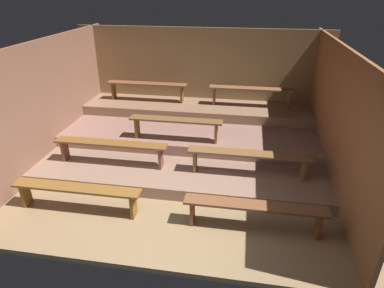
{
  "coord_description": "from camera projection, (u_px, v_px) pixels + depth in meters",
  "views": [
    {
      "loc": [
        1.13,
        -3.39,
        3.34
      ],
      "look_at": [
        0.19,
        2.24,
        0.53
      ],
      "focal_mm": 30.85,
      "sensor_mm": 36.0,
      "label": 1
    }
  ],
  "objects": [
    {
      "name": "ground",
      "position": [
        184.0,
        166.0,
        6.73
      ],
      "size": [
        6.23,
        5.48,
        0.08
      ],
      "primitive_type": "cube",
      "color": "#8B6F4D"
    },
    {
      "name": "wall_back",
      "position": [
        201.0,
        77.0,
        8.29
      ],
      "size": [
        6.23,
        0.06,
        2.39
      ],
      "primitive_type": "cube",
      "color": "olive",
      "rests_on": "ground"
    },
    {
      "name": "wall_left",
      "position": [
        48.0,
        102.0,
        6.59
      ],
      "size": [
        0.06,
        5.48,
        2.39
      ],
      "primitive_type": "cube",
      "color": "#885A45",
      "rests_on": "ground"
    },
    {
      "name": "wall_right",
      "position": [
        336.0,
        118.0,
        5.79
      ],
      "size": [
        0.06,
        5.48,
        2.39
      ],
      "primitive_type": "cube",
      "color": "#915B35",
      "rests_on": "ground"
    },
    {
      "name": "platform_lower",
      "position": [
        188.0,
        148.0,
        7.15
      ],
      "size": [
        5.43,
        3.59,
        0.22
      ],
      "primitive_type": "cube",
      "color": "#8A6B59",
      "rests_on": "ground"
    },
    {
      "name": "platform_middle",
      "position": [
        193.0,
        128.0,
        7.58
      ],
      "size": [
        5.43,
        2.41,
        0.22
      ],
      "primitive_type": "cube",
      "color": "#8D6558",
      "rests_on": "platform_lower"
    },
    {
      "name": "platform_upper",
      "position": [
        197.0,
        109.0,
        8.06
      ],
      "size": [
        5.43,
        1.1,
        0.22
      ],
      "primitive_type": "cube",
      "color": "#87654C",
      "rests_on": "platform_middle"
    },
    {
      "name": "bench_floor_left",
      "position": [
        77.0,
        191.0,
        5.22
      ],
      "size": [
        2.08,
        0.25,
        0.45
      ],
      "color": "brown",
      "rests_on": "ground"
    },
    {
      "name": "bench_floor_right",
      "position": [
        255.0,
        209.0,
        4.81
      ],
      "size": [
        2.08,
        0.25,
        0.45
      ],
      "color": "brown",
      "rests_on": "ground"
    },
    {
      "name": "bench_lower_left",
      "position": [
        111.0,
        146.0,
        6.16
      ],
      "size": [
        2.15,
        0.25,
        0.45
      ],
      "color": "brown",
      "rests_on": "platform_lower"
    },
    {
      "name": "bench_lower_right",
      "position": [
        249.0,
        157.0,
        5.78
      ],
      "size": [
        2.15,
        0.25,
        0.45
      ],
      "color": "brown",
      "rests_on": "platform_lower"
    },
    {
      "name": "bench_middle_center",
      "position": [
        176.0,
        123.0,
        6.61
      ],
      "size": [
        1.88,
        0.25,
        0.45
      ],
      "color": "brown",
      "rests_on": "platform_middle"
    },
    {
      "name": "bench_upper_left",
      "position": [
        147.0,
        86.0,
        8.16
      ],
      "size": [
        2.0,
        0.25,
        0.45
      ],
      "color": "brown",
      "rests_on": "platform_upper"
    },
    {
      "name": "bench_upper_right",
      "position": [
        251.0,
        91.0,
        7.78
      ],
      "size": [
        2.0,
        0.25,
        0.45
      ],
      "color": "brown",
      "rests_on": "platform_upper"
    }
  ]
}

